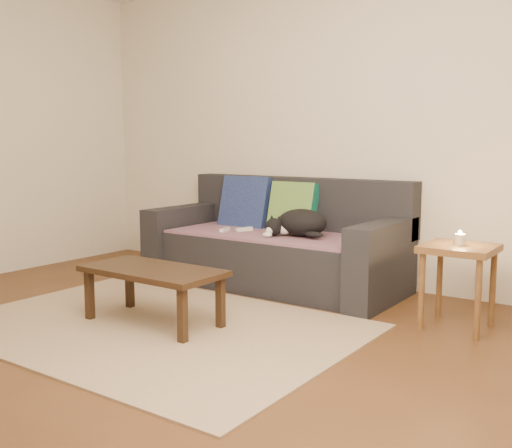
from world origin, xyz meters
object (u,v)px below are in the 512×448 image
Objects in this scene: wii_remote_a at (225,230)px; side_table at (459,260)px; sofa at (277,248)px; coffee_table at (153,275)px; wii_remote_b at (244,229)px; cat at (299,223)px.

wii_remote_a is 0.28× the size of side_table.
coffee_table is at bearing -91.81° from sofa.
side_table is at bearing -77.60° from wii_remote_b.
cat is at bearing 76.37° from coffee_table.
coffee_table is (0.20, -1.27, -0.13)m from wii_remote_b.
side_table is 1.93m from coffee_table.
cat is 0.65m from wii_remote_a.
side_table is (1.93, -0.09, -0.02)m from wii_remote_a.
wii_remote_a is at bearing -146.43° from sofa.
side_table reaches higher than coffee_table.
wii_remote_a is at bearing 157.28° from wii_remote_b.
coffee_table is (-0.04, -1.38, 0.02)m from sofa.
sofa reaches higher than wii_remote_b.
cat reaches higher than wii_remote_a.
wii_remote_b is 1.29m from coffee_table.
sofa is 14.00× the size of wii_remote_a.
wii_remote_b is (-0.52, -0.02, -0.09)m from cat.
wii_remote_b reaches higher than coffee_table.
cat reaches higher than side_table.
wii_remote_b is 0.28× the size of side_table.
sofa is 0.45m from wii_remote_a.
wii_remote_b is at bearing 99.18° from coffee_table.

